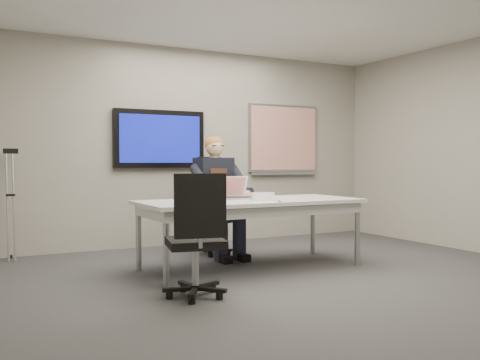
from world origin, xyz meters
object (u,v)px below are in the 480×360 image
conference_table (251,208)px  laptop (237,193)px  office_chair_near (196,259)px  seated_person (220,208)px  office_chair_far (210,229)px

conference_table → laptop: 0.27m
office_chair_near → laptop: bearing=-118.1°
conference_table → seated_person: (-0.01, 0.76, -0.07)m
conference_table → office_chair_far: bearing=91.3°
office_chair_near → seated_person: (1.06, 1.70, 0.27)m
office_chair_near → laptop: 1.61m
office_chair_near → laptop: size_ratio=2.94×
conference_table → seated_person: 0.76m
seated_person → laptop: 0.59m
office_chair_near → laptop: (1.00, 1.16, 0.49)m
office_chair_far → seated_person: bearing=-107.4°
conference_table → office_chair_near: size_ratio=2.27×
seated_person → office_chair_near: bearing=-128.1°
office_chair_far → office_chair_near: bearing=-138.8°
conference_table → seated_person: size_ratio=1.65×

